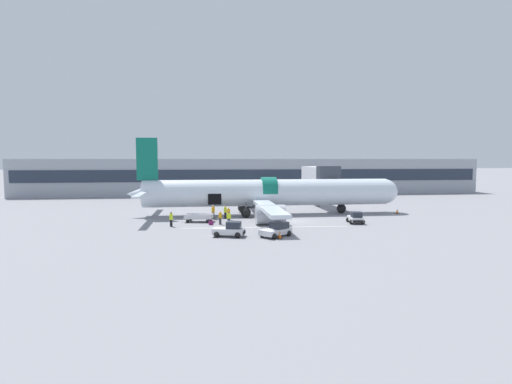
% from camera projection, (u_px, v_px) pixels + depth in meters
% --- Properties ---
extents(ground_plane, '(500.00, 500.00, 0.00)m').
position_uv_depth(ground_plane, '(295.00, 221.00, 48.11)').
color(ground_plane, gray).
extents(apron_marking_line, '(18.27, 1.11, 0.01)m').
position_uv_depth(apron_marking_line, '(265.00, 227.00, 43.77)').
color(apron_marking_line, silver).
rests_on(apron_marking_line, ground_plane).
extents(terminal_strip, '(96.93, 10.30, 7.48)m').
position_uv_depth(terminal_strip, '(255.00, 176.00, 86.40)').
color(terminal_strip, '#9EA3AD').
rests_on(terminal_strip, ground_plane).
extents(jet_bridge_stub, '(3.15, 11.91, 6.47)m').
position_uv_depth(jet_bridge_stub, '(320.00, 175.00, 61.27)').
color(jet_bridge_stub, '#4C4C51').
rests_on(jet_bridge_stub, ground_plane).
extents(airplane, '(36.72, 32.21, 10.19)m').
position_uv_depth(airplane, '(265.00, 194.00, 53.59)').
color(airplane, silver).
rests_on(airplane, ground_plane).
extents(baggage_tug_lead, '(3.52, 3.23, 1.36)m').
position_uv_depth(baggage_tug_lead, '(277.00, 230.00, 38.62)').
color(baggage_tug_lead, silver).
rests_on(baggage_tug_lead, ground_plane).
extents(baggage_tug_mid, '(2.04, 2.69, 1.39)m').
position_uv_depth(baggage_tug_mid, '(356.00, 218.00, 46.40)').
color(baggage_tug_mid, white).
rests_on(baggage_tug_mid, ground_plane).
extents(baggage_tug_rear, '(3.33, 2.31, 1.47)m').
position_uv_depth(baggage_tug_rear, '(230.00, 230.00, 38.52)').
color(baggage_tug_rear, silver).
rests_on(baggage_tug_rear, ground_plane).
extents(baggage_cart_loading, '(4.30, 2.35, 0.96)m').
position_uv_depth(baggage_cart_loading, '(199.00, 218.00, 47.46)').
color(baggage_cart_loading, silver).
rests_on(baggage_cart_loading, ground_plane).
extents(ground_crew_loader_a, '(0.45, 0.60, 1.73)m').
position_uv_depth(ground_crew_loader_a, '(213.00, 212.00, 49.93)').
color(ground_crew_loader_a, '#2D2D33').
rests_on(ground_crew_loader_a, ground_plane).
extents(ground_crew_loader_b, '(0.49, 0.51, 1.57)m').
position_uv_depth(ground_crew_loader_b, '(220.00, 217.00, 45.58)').
color(ground_crew_loader_b, '#2D2D33').
rests_on(ground_crew_loader_b, ground_plane).
extents(ground_crew_driver, '(0.52, 0.47, 1.54)m').
position_uv_depth(ground_crew_driver, '(229.00, 218.00, 45.17)').
color(ground_crew_driver, '#1E2338').
rests_on(ground_crew_driver, ground_plane).
extents(ground_crew_supervisor, '(0.50, 0.55, 1.64)m').
position_uv_depth(ground_crew_supervisor, '(171.00, 219.00, 44.16)').
color(ground_crew_supervisor, black).
rests_on(ground_crew_supervisor, ground_plane).
extents(ground_crew_helper, '(0.51, 0.51, 1.57)m').
position_uv_depth(ground_crew_helper, '(229.00, 213.00, 48.87)').
color(ground_crew_helper, black).
rests_on(ground_crew_helper, ground_plane).
extents(ground_crew_marshal, '(0.52, 0.55, 1.67)m').
position_uv_depth(ground_crew_marshal, '(225.00, 212.00, 50.00)').
color(ground_crew_marshal, black).
rests_on(ground_crew_marshal, ground_plane).
extents(suitcase_on_tarmac_spare, '(0.54, 0.37, 0.60)m').
position_uv_depth(suitcase_on_tarmac_spare, '(211.00, 223.00, 45.36)').
color(suitcase_on_tarmac_spare, '#721951').
rests_on(suitcase_on_tarmac_spare, ground_plane).
extents(safety_cone_nose, '(0.52, 0.52, 0.65)m').
position_uv_depth(safety_cone_nose, '(397.00, 211.00, 54.78)').
color(safety_cone_nose, black).
rests_on(safety_cone_nose, ground_plane).
extents(safety_cone_engine_left, '(0.44, 0.44, 0.79)m').
position_uv_depth(safety_cone_engine_left, '(280.00, 235.00, 37.50)').
color(safety_cone_engine_left, black).
rests_on(safety_cone_engine_left, ground_plane).
extents(safety_cone_wingtip, '(0.51, 0.51, 0.59)m').
position_uv_depth(safety_cone_wingtip, '(284.00, 222.00, 45.53)').
color(safety_cone_wingtip, black).
rests_on(safety_cone_wingtip, ground_plane).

